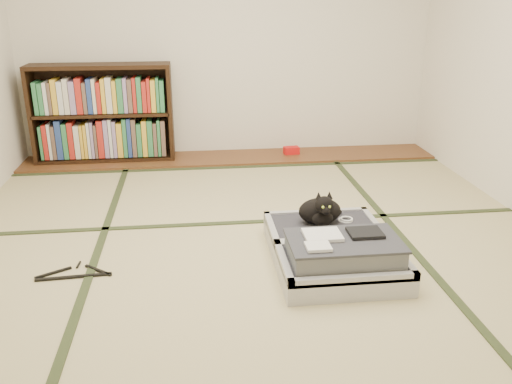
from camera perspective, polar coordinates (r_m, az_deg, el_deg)
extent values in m
plane|color=tan|center=(3.52, -0.14, -5.82)|extent=(4.50, 4.50, 0.00)
cube|color=brown|center=(5.38, -2.61, 3.65)|extent=(4.00, 0.50, 0.02)
cube|color=red|center=(5.47, 3.74, 4.40)|extent=(0.16, 0.11, 0.07)
plane|color=silver|center=(5.41, -3.03, 16.58)|extent=(4.00, 0.00, 4.00)
plane|color=silver|center=(1.02, 14.58, -0.48)|extent=(4.00, 0.00, 4.00)
cube|color=#2D381E|center=(3.56, -16.45, -6.37)|extent=(0.05, 4.50, 0.01)
cube|color=#2D381E|center=(3.76, 15.25, -4.77)|extent=(0.05, 4.50, 0.01)
cube|color=#2D381E|center=(3.88, -0.82, -3.18)|extent=(4.00, 0.05, 0.01)
cube|color=#2D381E|center=(5.09, -2.36, 2.62)|extent=(4.00, 0.05, 0.01)
cube|color=black|center=(5.52, -22.38, 7.51)|extent=(0.04, 0.30, 0.84)
cube|color=black|center=(5.33, -8.99, 8.36)|extent=(0.04, 0.30, 0.84)
cube|color=black|center=(5.49, -15.38, 3.51)|extent=(1.31, 0.30, 0.04)
cube|color=black|center=(5.32, -16.27, 12.61)|extent=(1.31, 0.30, 0.04)
cube|color=black|center=(5.39, -15.81, 7.96)|extent=(1.25, 0.30, 0.03)
cube|color=black|center=(5.52, -15.61, 8.29)|extent=(1.31, 0.02, 0.84)
cube|color=gray|center=(5.42, -15.62, 5.67)|extent=(1.18, 0.21, 0.35)
cube|color=gray|center=(5.34, -16.04, 9.91)|extent=(1.18, 0.21, 0.32)
cube|color=#AFAFB4|center=(3.15, 9.08, -8.20)|extent=(0.71, 0.48, 0.12)
cube|color=#313038|center=(3.13, 9.12, -7.68)|extent=(0.64, 0.40, 0.09)
cube|color=#AFAFB4|center=(2.93, 10.30, -9.06)|extent=(0.71, 0.04, 0.05)
cube|color=#AFAFB4|center=(3.31, 8.14, -5.40)|extent=(0.71, 0.04, 0.05)
cube|color=#AFAFB4|center=(3.05, 2.96, -7.55)|extent=(0.04, 0.48, 0.05)
cube|color=#AFAFB4|center=(3.22, 14.99, -6.64)|extent=(0.04, 0.48, 0.05)
cube|color=#AFAFB4|center=(3.56, 7.05, -4.59)|extent=(0.71, 0.48, 0.12)
cube|color=#313038|center=(3.55, 7.08, -4.11)|extent=(0.64, 0.40, 0.09)
cube|color=#AFAFB4|center=(3.34, 7.98, -5.12)|extent=(0.71, 0.04, 0.05)
cube|color=#AFAFB4|center=(3.73, 6.32, -2.25)|extent=(0.71, 0.04, 0.05)
cube|color=#AFAFB4|center=(3.47, 1.65, -3.90)|extent=(0.04, 0.48, 0.05)
cube|color=#AFAFB4|center=(3.62, 12.31, -3.29)|extent=(0.04, 0.48, 0.05)
cylinder|color=black|center=(3.32, 8.06, -5.18)|extent=(0.64, 0.02, 0.02)
cube|color=gray|center=(3.09, 9.21, -6.26)|extent=(0.61, 0.37, 0.12)
cube|color=#35353C|center=(3.06, 9.28, -5.07)|extent=(0.63, 0.39, 0.01)
cube|color=silver|center=(3.07, 7.00, -4.50)|extent=(0.21, 0.17, 0.02)
cube|color=black|center=(3.13, 11.42, -4.22)|extent=(0.19, 0.15, 0.02)
cube|color=silver|center=(2.93, 6.56, -5.73)|extent=(0.13, 0.11, 0.02)
cube|color=white|center=(2.90, 6.25, -10.53)|extent=(0.06, 0.01, 0.04)
cube|color=white|center=(2.94, 8.45, -10.55)|extent=(0.05, 0.01, 0.03)
cube|color=orange|center=(3.03, 14.66, -9.74)|extent=(0.05, 0.01, 0.03)
cube|color=#197F33|center=(3.00, 13.48, -9.56)|extent=(0.04, 0.01, 0.03)
ellipsoid|color=black|center=(3.52, 6.73, -2.01)|extent=(0.28, 0.18, 0.17)
ellipsoid|color=black|center=(3.46, 7.02, -2.81)|extent=(0.14, 0.10, 0.10)
ellipsoid|color=black|center=(3.39, 7.21, -1.37)|extent=(0.12, 0.11, 0.11)
sphere|color=black|center=(3.36, 7.38, -1.97)|extent=(0.05, 0.05, 0.05)
cone|color=black|center=(3.38, 6.61, -0.38)|extent=(0.04, 0.05, 0.06)
cone|color=black|center=(3.40, 7.74, -0.33)|extent=(0.04, 0.05, 0.06)
sphere|color=#A5BF33|center=(3.34, 7.07, -1.60)|extent=(0.02, 0.02, 0.02)
sphere|color=#A5BF33|center=(3.35, 7.76, -1.56)|extent=(0.02, 0.02, 0.02)
cylinder|color=black|center=(3.64, 7.84, -2.33)|extent=(0.17, 0.10, 0.03)
torus|color=white|center=(3.61, 9.41, -2.94)|extent=(0.10, 0.10, 0.01)
torus|color=white|center=(3.60, 9.51, -2.80)|extent=(0.08, 0.08, 0.01)
cube|color=black|center=(3.33, -18.64, -8.47)|extent=(0.43, 0.05, 0.01)
cube|color=black|center=(3.42, -20.56, -7.97)|extent=(0.19, 0.12, 0.01)
cube|color=black|center=(3.36, -16.28, -7.92)|extent=(0.18, 0.15, 0.01)
cylinder|color=black|center=(3.46, -18.18, -7.28)|extent=(0.02, 0.08, 0.01)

